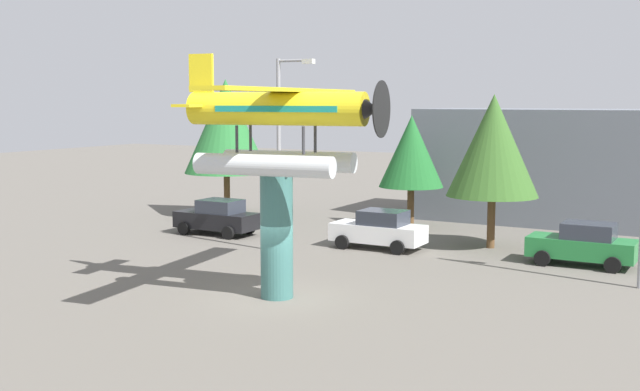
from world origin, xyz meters
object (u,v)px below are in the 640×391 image
object	(u,v)px
car_mid_white	(379,229)
storefront_building	(561,166)
tree_west	(226,126)
car_near_black	(217,217)
display_pedestal	(277,236)
tree_center_back	(493,146)
tree_east	(411,151)
car_far_green	(583,244)
streetlight_primary	(282,142)
floatplane_monument	(280,123)

from	to	relation	value
car_mid_white	storefront_building	distance (m)	13.56
car_mid_white	tree_west	bearing A→B (deg)	-22.88
car_near_black	display_pedestal	bearing A→B (deg)	135.25
display_pedestal	tree_center_back	size ratio (longest dim) A/B	0.61
display_pedestal	tree_east	size ratio (longest dim) A/B	0.72
storefront_building	tree_center_back	size ratio (longest dim) A/B	2.17
storefront_building	tree_center_back	xyz separation A→B (m)	(-0.96, -9.63, 1.55)
car_near_black	tree_center_back	bearing A→B (deg)	-166.43
car_far_green	car_mid_white	bearing A→B (deg)	4.57
tree_west	tree_center_back	size ratio (longest dim) A/B	1.13
car_far_green	storefront_building	distance (m)	12.30
car_far_green	streetlight_primary	size ratio (longest dim) A/B	0.50
car_near_black	tree_west	size ratio (longest dim) A/B	0.53
display_pedestal	car_near_black	size ratio (longest dim) A/B	1.01
floatplane_monument	car_far_green	distance (m)	14.00
display_pedestal	storefront_building	xyz separation A→B (m)	(4.61, 22.00, 0.97)
tree_east	car_near_black	bearing A→B (deg)	-138.93
floatplane_monument	car_mid_white	world-z (taller)	floatplane_monument
car_mid_white	car_far_green	size ratio (longest dim) A/B	1.00
car_mid_white	tree_center_back	distance (m)	6.32
tree_east	tree_center_back	xyz separation A→B (m)	(5.37, -3.49, 0.62)
display_pedestal	floatplane_monument	world-z (taller)	floatplane_monument
car_mid_white	tree_west	xyz separation A→B (m)	(-12.06, 5.09, 4.29)
floatplane_monument	storefront_building	bearing A→B (deg)	71.20
floatplane_monument	car_mid_white	bearing A→B (deg)	87.50
storefront_building	streetlight_primary	bearing A→B (deg)	-119.98
car_mid_white	tree_east	bearing A→B (deg)	-80.41
floatplane_monument	storefront_building	size ratio (longest dim) A/B	0.69
car_far_green	streetlight_primary	world-z (taller)	streetlight_primary
display_pedestal	floatplane_monument	bearing A→B (deg)	7.28
floatplane_monument	tree_center_back	world-z (taller)	floatplane_monument
tree_center_back	car_near_black	bearing A→B (deg)	-166.43
floatplane_monument	streetlight_primary	distance (m)	8.18
floatplane_monument	tree_east	xyz separation A→B (m)	(-1.85, 15.84, -1.89)
floatplane_monument	tree_center_back	xyz separation A→B (m)	(3.52, 12.35, -1.27)
floatplane_monument	car_far_green	xyz separation A→B (m)	(7.93, 10.39, -5.02)
floatplane_monument	car_mid_white	xyz separation A→B (m)	(-0.81, 9.69, -5.02)
storefront_building	tree_center_back	world-z (taller)	tree_center_back
car_mid_white	tree_west	world-z (taller)	tree_west
tree_west	tree_east	distance (m)	11.14
car_far_green	car_near_black	bearing A→B (deg)	3.85
tree_east	car_far_green	bearing A→B (deg)	-29.14
streetlight_primary	tree_west	bearing A→B (deg)	137.87
car_near_black	tree_center_back	size ratio (longest dim) A/B	0.61
tree_center_back	floatplane_monument	bearing A→B (deg)	-105.89
tree_east	tree_center_back	bearing A→B (deg)	-33.04
car_mid_white	streetlight_primary	xyz separation A→B (m)	(-3.39, -2.75, 3.98)
car_far_green	tree_center_back	xyz separation A→B (m)	(-4.41, 1.96, 3.75)
tree_west	tree_center_back	xyz separation A→B (m)	(16.39, -2.43, -0.53)
tree_east	tree_center_back	world-z (taller)	tree_center_back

